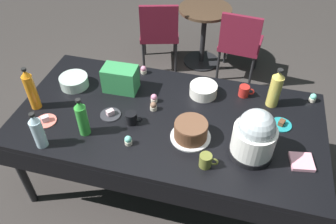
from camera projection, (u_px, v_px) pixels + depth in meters
ground at (168, 179)px, 2.92m from camera, size 9.00×9.00×0.00m
potluck_table at (168, 123)px, 2.46m from camera, size 2.20×1.10×0.75m
frosted_layer_cake at (191, 131)px, 2.23m from camera, size 0.27×0.27×0.13m
slow_cooker at (254, 136)px, 2.05m from camera, size 0.28×0.28×0.36m
glass_salad_bowl at (74, 81)px, 2.65m from camera, size 0.22×0.22×0.09m
ceramic_snack_bowl at (203, 90)px, 2.57m from camera, size 0.21×0.21×0.09m
dessert_plate_charcoal at (110, 114)px, 2.42m from camera, size 0.15×0.15×0.05m
dessert_plate_coral at (46, 120)px, 2.37m from camera, size 0.15×0.15×0.05m
dessert_plate_teal at (281, 124)px, 2.35m from camera, size 0.15×0.15×0.04m
cupcake_cocoa at (153, 106)px, 2.45m from camera, size 0.05×0.05×0.07m
cupcake_rose at (144, 70)px, 2.79m from camera, size 0.05×0.05×0.07m
cupcake_berry at (313, 98)px, 2.52m from camera, size 0.05×0.05×0.07m
cupcake_lemon at (128, 140)px, 2.21m from camera, size 0.05×0.05×0.07m
cupcake_mint at (154, 98)px, 2.52m from camera, size 0.05×0.05×0.07m
soda_bottle_lime_soda at (82, 118)px, 2.21m from camera, size 0.08×0.08×0.30m
soda_bottle_ginger_ale at (275, 89)px, 2.42m from camera, size 0.09×0.09×0.32m
soda_bottle_orange_juice at (31, 90)px, 2.39m from camera, size 0.07×0.07×0.35m
soda_bottle_water at (38, 131)px, 2.13m from camera, size 0.08×0.08×0.28m
coffee_mug_black at (132, 118)px, 2.34m from camera, size 0.12×0.08×0.09m
coffee_mug_red at (244, 91)px, 2.56m from camera, size 0.12×0.08×0.09m
coffee_mug_olive at (206, 161)px, 2.06m from camera, size 0.12×0.08×0.09m
soda_carton at (120, 79)px, 2.58m from camera, size 0.26×0.17×0.20m
paper_napkin_stack at (302, 162)px, 2.10m from camera, size 0.16×0.16×0.02m
maroon_chair_left at (159, 30)px, 3.84m from camera, size 0.54×0.54×0.85m
maroon_chair_right at (240, 41)px, 3.67m from camera, size 0.48×0.48×0.85m
round_cafe_table at (204, 26)px, 3.91m from camera, size 0.60×0.60×0.72m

